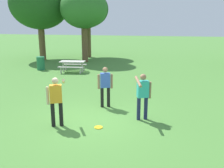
% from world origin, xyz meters
% --- Properties ---
extents(ground_plane, '(120.00, 120.00, 0.00)m').
position_xyz_m(ground_plane, '(0.00, 0.00, 0.00)').
color(ground_plane, '#4C8438').
extents(person_thrower, '(0.56, 0.82, 1.64)m').
position_xyz_m(person_thrower, '(1.68, 0.52, 0.96)').
color(person_thrower, '#1E234C').
rests_on(person_thrower, ground).
extents(person_catcher, '(0.56, 0.82, 1.64)m').
position_xyz_m(person_catcher, '(-0.96, -0.72, 0.96)').
color(person_catcher, black).
rests_on(person_catcher, ground).
extents(person_bystander, '(0.57, 0.35, 1.64)m').
position_xyz_m(person_bystander, '(0.05, 1.51, 0.94)').
color(person_bystander, black).
rests_on(person_bystander, ground).
extents(frisbee, '(0.28, 0.28, 0.03)m').
position_xyz_m(frisbee, '(0.40, -0.53, 0.01)').
color(frisbee, yellow).
rests_on(frisbee, ground).
extents(picnic_table_near, '(1.90, 1.66, 0.77)m').
position_xyz_m(picnic_table_near, '(-4.14, 7.98, 0.56)').
color(picnic_table_near, beige).
rests_on(picnic_table_near, ground).
extents(trash_can_further_along, '(0.59, 0.59, 0.96)m').
position_xyz_m(trash_can_further_along, '(-6.72, 8.19, 0.48)').
color(trash_can_further_along, '#237047').
rests_on(trash_can_further_along, ground).
extents(tree_tall_left, '(5.25, 5.25, 7.22)m').
position_xyz_m(tree_tall_left, '(-9.26, 12.95, 4.96)').
color(tree_tall_left, brown).
rests_on(tree_tall_left, ground).
extents(tree_broad_center, '(4.00, 4.00, 6.33)m').
position_xyz_m(tree_broad_center, '(-5.70, 15.64, 4.58)').
color(tree_broad_center, brown).
rests_on(tree_broad_center, ground).
extents(tree_far_right, '(3.97, 3.97, 6.22)m').
position_xyz_m(tree_far_right, '(-4.96, 12.63, 4.49)').
color(tree_far_right, brown).
rests_on(tree_far_right, ground).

